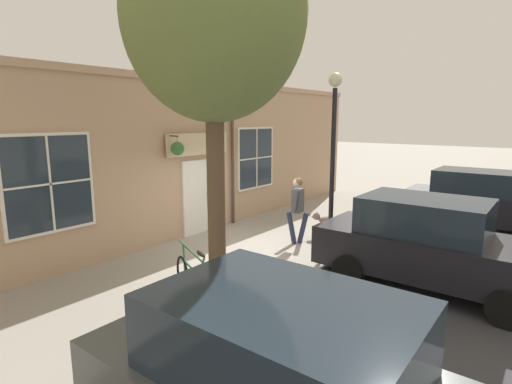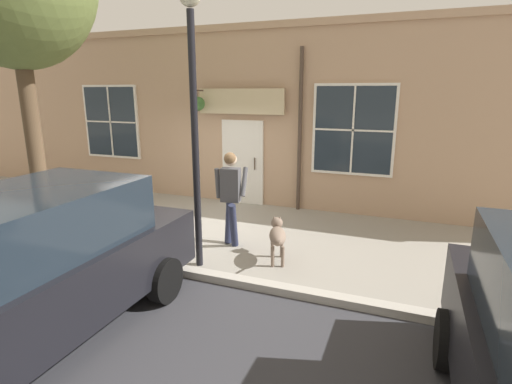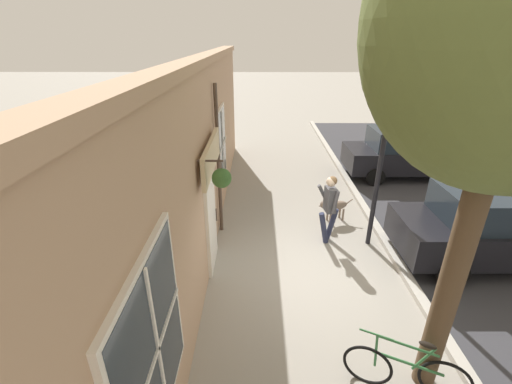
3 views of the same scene
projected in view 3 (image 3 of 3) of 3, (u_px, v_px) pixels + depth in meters
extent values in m
plane|color=gray|center=(311.00, 272.00, 7.46)|extent=(90.00, 90.00, 0.00)
cube|color=#B2ADA3|center=(403.00, 270.00, 7.42)|extent=(0.20, 28.00, 0.12)
cube|color=tan|center=(196.00, 185.00, 6.60)|extent=(0.30, 18.00, 4.17)
cube|color=tan|center=(187.00, 66.00, 5.70)|extent=(0.42, 18.00, 0.16)
cube|color=white|center=(210.00, 222.00, 7.34)|extent=(0.10, 1.10, 2.10)
cube|color=#232D38|center=(212.00, 224.00, 7.36)|extent=(0.03, 0.90, 1.90)
cylinder|color=#47382D|center=(216.00, 215.00, 7.66)|extent=(0.03, 0.03, 0.30)
cube|color=beige|center=(211.00, 156.00, 6.71)|extent=(0.08, 2.20, 0.60)
cylinder|color=#47382D|center=(219.00, 163.00, 8.33)|extent=(0.09, 0.09, 3.75)
cylinder|color=#47382D|center=(210.00, 161.00, 5.69)|extent=(0.44, 0.04, 0.04)
cylinder|color=#47382D|center=(221.00, 171.00, 5.77)|extent=(0.01, 0.01, 0.34)
cone|color=#2D2823|center=(222.00, 183.00, 5.86)|extent=(0.32, 0.32, 0.18)
sphere|color=#3D6B33|center=(222.00, 178.00, 5.82)|extent=(0.34, 0.34, 0.34)
cube|color=white|center=(153.00, 349.00, 3.30)|extent=(0.08, 1.82, 2.02)
cube|color=#232D38|center=(156.00, 349.00, 3.30)|extent=(0.03, 1.70, 1.90)
cube|color=white|center=(158.00, 349.00, 3.30)|extent=(0.04, 0.04, 1.90)
cube|color=white|center=(158.00, 349.00, 3.30)|extent=(0.04, 1.70, 0.04)
cube|color=white|center=(221.00, 146.00, 9.40)|extent=(0.08, 1.82, 2.02)
cube|color=#232D38|center=(222.00, 146.00, 9.40)|extent=(0.03, 1.70, 1.90)
cube|color=white|center=(223.00, 146.00, 9.40)|extent=(0.04, 0.04, 1.90)
cube|color=white|center=(223.00, 146.00, 9.40)|extent=(0.04, 1.70, 0.04)
cylinder|color=#282D47|center=(324.00, 228.00, 8.35)|extent=(0.32, 0.18, 0.85)
cylinder|color=#282D47|center=(331.00, 224.00, 8.53)|extent=(0.32, 0.18, 0.85)
cube|color=#4C4C51|center=(330.00, 200.00, 8.14)|extent=(0.27, 0.37, 0.61)
sphere|color=beige|center=(331.00, 182.00, 7.95)|extent=(0.23, 0.23, 0.23)
sphere|color=brown|center=(333.00, 181.00, 7.94)|extent=(0.22, 0.22, 0.22)
cylinder|color=#4C4C51|center=(335.00, 203.00, 7.93)|extent=(0.17, 0.11, 0.57)
cylinder|color=#4C4C51|center=(323.00, 194.00, 8.32)|extent=(0.34, 0.14, 0.52)
ellipsoid|color=#7F6B5B|center=(336.00, 205.00, 9.38)|extent=(0.72, 0.49, 0.25)
cylinder|color=#7F6B5B|center=(330.00, 217.00, 9.36)|extent=(0.06, 0.06, 0.35)
cylinder|color=#7F6B5B|center=(327.00, 214.00, 9.51)|extent=(0.06, 0.06, 0.35)
cylinder|color=#7F6B5B|center=(343.00, 215.00, 9.49)|extent=(0.06, 0.06, 0.35)
cylinder|color=#7F6B5B|center=(340.00, 212.00, 9.63)|extent=(0.06, 0.06, 0.35)
sphere|color=#7F6B5B|center=(324.00, 205.00, 9.22)|extent=(0.21, 0.21, 0.21)
cone|color=#7F6B5B|center=(320.00, 206.00, 9.19)|extent=(0.12, 0.12, 0.09)
cone|color=#7F6B5B|center=(325.00, 202.00, 9.14)|extent=(0.06, 0.06, 0.07)
cone|color=#7F6B5B|center=(324.00, 201.00, 9.22)|extent=(0.06, 0.06, 0.07)
cylinder|color=#7F6B5B|center=(349.00, 202.00, 9.49)|extent=(0.21, 0.11, 0.14)
cylinder|color=brown|center=(452.00, 278.00, 4.35)|extent=(0.30, 0.30, 3.77)
torus|color=black|center=(367.00, 365.00, 4.98)|extent=(0.66, 0.34, 0.70)
torus|color=black|center=(445.00, 381.00, 4.75)|extent=(0.66, 0.34, 0.70)
cylinder|color=#33723F|center=(408.00, 363.00, 4.78)|extent=(0.96, 0.27, 0.24)
cylinder|color=#33723F|center=(424.00, 359.00, 4.68)|extent=(0.25, 0.09, 0.47)
cylinder|color=#33723F|center=(408.00, 346.00, 4.66)|extent=(0.81, 0.23, 0.20)
cylinder|color=#33723F|center=(376.00, 351.00, 4.83)|extent=(0.09, 0.05, 0.58)
cylinder|color=#33723F|center=(376.00, 335.00, 4.71)|extent=(0.43, 0.22, 0.03)
ellipsoid|color=black|center=(428.00, 345.00, 4.58)|extent=(0.26, 0.16, 0.11)
cube|color=black|center=(496.00, 235.00, 7.57)|extent=(4.31, 1.79, 0.76)
cube|color=#1E2833|center=(496.00, 206.00, 7.27)|extent=(2.25, 1.57, 0.68)
cylinder|color=black|center=(416.00, 229.00, 8.53)|extent=(0.62, 0.18, 0.62)
cylinder|color=black|center=(453.00, 274.00, 6.93)|extent=(0.62, 0.18, 0.62)
cube|color=black|center=(406.00, 158.00, 12.30)|extent=(4.31, 1.79, 0.76)
cube|color=#1E2833|center=(404.00, 139.00, 12.00)|extent=(2.25, 1.57, 0.68)
cylinder|color=black|center=(430.00, 160.00, 13.26)|extent=(0.62, 0.18, 0.62)
cylinder|color=black|center=(454.00, 177.00, 11.66)|extent=(0.62, 0.18, 0.62)
cylinder|color=black|center=(361.00, 160.00, 13.26)|extent=(0.62, 0.18, 0.62)
cylinder|color=black|center=(376.00, 177.00, 11.66)|extent=(0.62, 0.18, 0.62)
cylinder|color=black|center=(379.00, 169.00, 7.70)|extent=(0.11, 0.11, 3.92)
sphere|color=beige|center=(396.00, 69.00, 6.81)|extent=(0.32, 0.32, 0.32)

